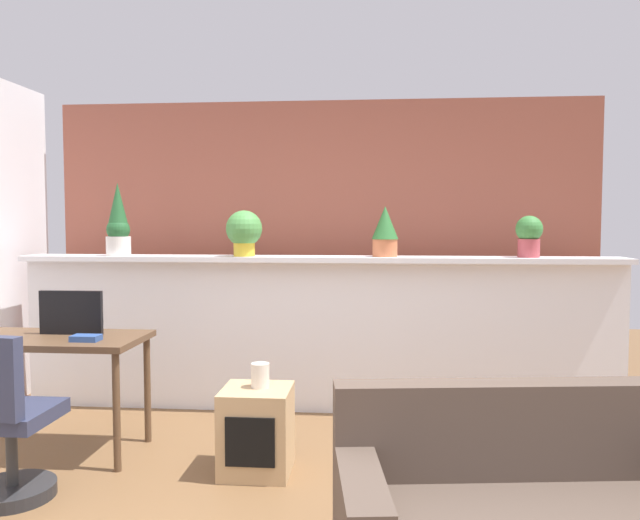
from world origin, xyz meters
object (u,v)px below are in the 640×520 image
at_px(potted_plant_3, 529,235).
at_px(book_on_desk, 86,338).
at_px(vase_on_shelf, 260,375).
at_px(desk, 55,350).
at_px(potted_plant_0, 118,224).
at_px(side_cube_shelf, 257,431).
at_px(potted_plant_2, 385,231).
at_px(office_chair, 3,430).
at_px(potted_plant_1, 244,231).
at_px(tv_monitor, 71,313).

bearing_deg(potted_plant_3, book_on_desk, -158.46).
bearing_deg(vase_on_shelf, desk, 172.88).
bearing_deg(potted_plant_0, side_cube_shelf, -42.06).
bearing_deg(potted_plant_2, side_cube_shelf, -122.15).
xyz_separation_m(office_chair, side_cube_shelf, (1.24, 0.50, -0.14)).
bearing_deg(book_on_desk, desk, 154.39).
bearing_deg(potted_plant_2, potted_plant_1, -177.84).
relative_size(desk, side_cube_shelf, 2.20).
relative_size(tv_monitor, vase_on_shelf, 2.85).
bearing_deg(desk, potted_plant_3, 17.83).
distance_m(desk, office_chair, 0.76).
relative_size(potted_plant_0, potted_plant_2, 1.49).
distance_m(potted_plant_3, tv_monitor, 3.26).
xyz_separation_m(potted_plant_2, tv_monitor, (-2.02, -0.94, -0.51)).
xyz_separation_m(potted_plant_1, office_chair, (-0.93, -1.68, -1.01)).
relative_size(tv_monitor, book_on_desk, 2.46).
bearing_deg(book_on_desk, potted_plant_2, 32.18).
xyz_separation_m(desk, book_on_desk, (0.26, -0.13, 0.10)).
bearing_deg(office_chair, potted_plant_3, 29.13).
bearing_deg(vase_on_shelf, potted_plant_3, 33.14).
relative_size(potted_plant_0, side_cube_shelf, 1.14).
height_order(potted_plant_1, potted_plant_3, potted_plant_1).
distance_m(potted_plant_3, book_on_desk, 3.16).
bearing_deg(office_chair, tv_monitor, 90.74).
height_order(potted_plant_0, potted_plant_1, potted_plant_0).
height_order(potted_plant_1, side_cube_shelf, potted_plant_1).
bearing_deg(book_on_desk, side_cube_shelf, -3.67).
distance_m(potted_plant_0, potted_plant_3, 3.15).
relative_size(potted_plant_1, tv_monitor, 0.86).
height_order(potted_plant_3, book_on_desk, potted_plant_3).
bearing_deg(potted_plant_0, potted_plant_1, -0.82).
bearing_deg(desk, book_on_desk, -25.61).
bearing_deg(potted_plant_0, book_on_desk, -77.04).
distance_m(potted_plant_3, vase_on_shelf, 2.30).
bearing_deg(potted_plant_0, desk, -90.35).
height_order(tv_monitor, vase_on_shelf, tv_monitor).
relative_size(potted_plant_3, tv_monitor, 0.76).
distance_m(potted_plant_3, desk, 3.39).
relative_size(potted_plant_0, office_chair, 0.63).
xyz_separation_m(desk, vase_on_shelf, (1.34, -0.17, -0.09)).
height_order(potted_plant_0, potted_plant_3, potted_plant_0).
relative_size(potted_plant_1, book_on_desk, 2.11).
distance_m(tv_monitor, side_cube_shelf, 1.43).
bearing_deg(potted_plant_3, desk, -162.17).
xyz_separation_m(desk, office_chair, (0.08, -0.70, -0.28)).
height_order(potted_plant_2, office_chair, potted_plant_2).
xyz_separation_m(desk, side_cube_shelf, (1.32, -0.19, -0.42)).
bearing_deg(vase_on_shelf, potted_plant_2, 57.93).
distance_m(tv_monitor, office_chair, 0.93).
xyz_separation_m(potted_plant_2, office_chair, (-2.01, -1.72, -1.02)).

